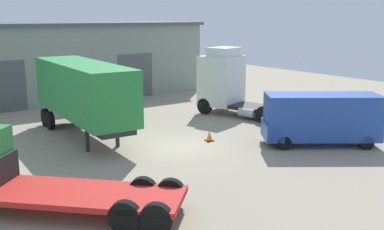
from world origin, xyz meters
name	(u,v)px	position (x,y,z in m)	size (l,w,h in m)	color
ground_plane	(179,147)	(0.00, 0.00, 0.00)	(60.00, 60.00, 0.00)	gray
warehouse_building	(57,61)	(0.00, 17.67, 3.04)	(24.05, 7.86, 6.07)	gray
tractor_unit_white	(227,83)	(7.26, 4.78, 2.13)	(4.29, 7.08, 4.52)	silver
container_trailer_green	(83,91)	(-3.21, 4.52, 2.62)	(2.99, 9.65, 4.14)	#28843D
flatbed_truck_green	(8,173)	(-9.04, -2.89, 1.30)	(7.66, 7.68, 2.72)	#28843D
delivery_van_blue	(319,118)	(6.08, -3.97, 1.46)	(5.94, 5.01, 2.68)	#2347A3
traffic_cone	(209,136)	(1.95, -0.08, 0.25)	(0.40, 0.40, 0.55)	black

